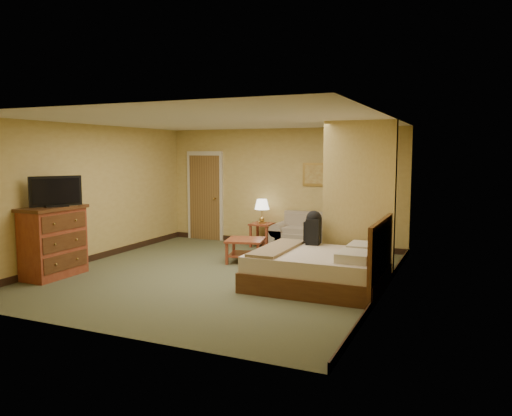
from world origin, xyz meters
The scene contains 17 objects.
floor centered at (0.00, 0.00, 0.00)m, with size 6.00×6.00×0.00m, color #4E5134.
ceiling centered at (0.00, 0.00, 2.60)m, with size 6.00×6.00×0.00m, color white.
back_wall centered at (0.00, 3.00, 1.30)m, with size 5.50×0.02×2.60m, color tan.
left_wall centered at (-2.75, 0.00, 1.30)m, with size 0.02×6.00×2.60m, color tan.
right_wall centered at (2.75, 0.00, 1.30)m, with size 0.02×6.00×2.60m, color tan.
partition centered at (2.15, 0.93, 1.30)m, with size 1.20×0.15×2.60m, color tan.
door centered at (-1.95, 2.96, 1.03)m, with size 0.94×0.16×2.10m.
baseboard centered at (0.00, 2.99, 0.06)m, with size 5.50×0.02×0.12m, color black.
loveseat centered at (0.81, 2.57, 0.26)m, with size 1.60×0.75×0.81m.
side_table centered at (-0.34, 2.65, 0.34)m, with size 0.47×0.47×0.52m.
table_lamp centered at (-0.34, 2.65, 0.92)m, with size 0.32×0.32×0.53m.
coffee_table centered at (-0.02, 1.09, 0.32)m, with size 0.83×0.83×0.44m.
wall_picture centered at (0.81, 2.97, 1.60)m, with size 0.64×0.04×0.50m.
dresser centered at (-2.48, -1.23, 0.60)m, with size 0.58×1.11×1.19m.
tv centered at (-2.37, -1.23, 1.42)m, with size 0.48×0.74×0.51m.
bed centered at (1.82, -0.10, 0.30)m, with size 2.01×1.71×1.11m.
backpack centered at (1.48, 0.58, 0.84)m, with size 0.26×0.35×0.56m.
Camera 1 is at (3.92, -7.37, 2.08)m, focal length 35.00 mm.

